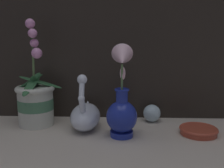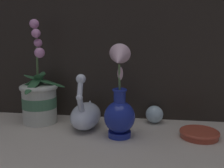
# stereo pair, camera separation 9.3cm
# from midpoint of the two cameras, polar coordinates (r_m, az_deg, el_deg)

# --- Properties ---
(ground_plane) EXTENTS (2.80, 2.80, 0.00)m
(ground_plane) POSITION_cam_midpoint_polar(r_m,az_deg,el_deg) (0.85, 2.84, -12.94)
(ground_plane) COLOR #BCB2A3
(orchid_potted_plant) EXTENTS (0.19, 0.19, 0.40)m
(orchid_potted_plant) POSITION_cam_midpoint_polar(r_m,az_deg,el_deg) (1.05, -13.12, -2.98)
(orchid_potted_plant) COLOR beige
(orchid_potted_plant) RESTS_ON ground_plane
(swan_figurine) EXTENTS (0.11, 0.19, 0.21)m
(swan_figurine) POSITION_cam_midpoint_polar(r_m,az_deg,el_deg) (0.97, -2.98, -6.58)
(swan_figurine) COLOR silver
(swan_figurine) RESTS_ON ground_plane
(blue_vase) EXTENTS (0.10, 0.13, 0.31)m
(blue_vase) POSITION_cam_midpoint_polar(r_m,az_deg,el_deg) (0.87, 4.71, -4.81)
(blue_vase) COLOR navy
(blue_vase) RESTS_ON ground_plane
(glass_sphere) EXTENTS (0.07, 0.07, 0.07)m
(glass_sphere) POSITION_cam_midpoint_polar(r_m,az_deg,el_deg) (1.05, 11.77, -6.53)
(glass_sphere) COLOR silver
(glass_sphere) RESTS_ON ground_plane
(amber_dish) EXTENTS (0.13, 0.13, 0.02)m
(amber_dish) POSITION_cam_midpoint_polar(r_m,az_deg,el_deg) (0.96, 21.21, -10.04)
(amber_dish) COLOR #A8422D
(amber_dish) RESTS_ON ground_plane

